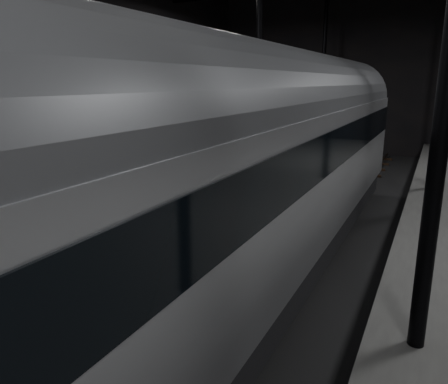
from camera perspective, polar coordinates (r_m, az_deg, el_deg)
The scene contains 6 objects.
ground at distance 12.71m, azimuth 6.69°, elevation -9.74°, with size 44.00×44.00×0.00m, color black.
platform_left at distance 16.41m, azimuth -18.79°, elevation -3.00°, with size 9.00×43.80×1.00m, color #4C4C4A.
tactile_strip at distance 13.68m, azimuth -6.14°, elevation -3.46°, with size 0.50×43.80×0.01m, color brown.
track at distance 12.68m, azimuth 6.70°, elevation -9.46°, with size 2.40×43.00×0.24m.
train at distance 10.96m, azimuth 5.65°, elevation 4.36°, with size 3.29×21.98×5.88m.
woman at distance 15.25m, azimuth -8.55°, elevation 1.42°, with size 0.59×0.39×1.61m, color #8C7D56.
Camera 1 is at (3.76, -11.00, 5.14)m, focal length 35.00 mm.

